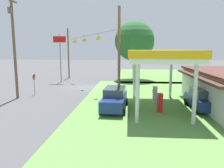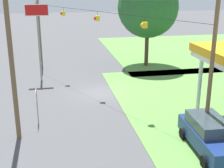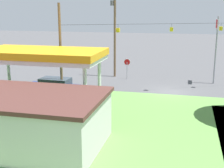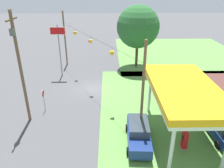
% 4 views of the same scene
% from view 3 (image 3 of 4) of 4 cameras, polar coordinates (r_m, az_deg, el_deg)
% --- Properties ---
extents(ground_plane, '(160.00, 160.00, 0.00)m').
position_cam_3_polar(ground_plane, '(32.79, 10.33, -1.40)').
color(ground_plane, '#4C4C4F').
extents(gas_station_canopy, '(10.12, 5.29, 5.12)m').
position_cam_3_polar(gas_station_canopy, '(26.25, -12.78, 5.05)').
color(gas_station_canopy, silver).
rests_on(gas_station_canopy, ground).
extents(gas_station_store, '(13.33, 6.93, 3.29)m').
position_cam_3_polar(gas_station_store, '(21.07, -19.75, -5.74)').
color(gas_station_store, silver).
rests_on(gas_station_store, ground).
extents(fuel_pump_near, '(0.71, 0.56, 1.65)m').
position_cam_3_polar(fuel_pump_near, '(26.35, -8.91, -3.27)').
color(fuel_pump_near, gray).
rests_on(fuel_pump_near, ground).
extents(fuel_pump_far, '(0.71, 0.56, 1.65)m').
position_cam_3_polar(fuel_pump_far, '(27.86, -15.61, -2.69)').
color(fuel_pump_far, gray).
rests_on(fuel_pump_far, ground).
extents(car_at_pumps_front, '(5.22, 2.31, 1.89)m').
position_cam_3_polar(car_at_pumps_front, '(30.62, -10.68, -0.59)').
color(car_at_pumps_front, navy).
rests_on(car_at_pumps_front, ground).
extents(car_at_pumps_rear, '(4.43, 2.17, 1.89)m').
position_cam_3_polar(car_at_pumps_rear, '(24.08, -17.35, -4.91)').
color(car_at_pumps_rear, navy).
rests_on(car_at_pumps_rear, ground).
extents(stop_sign_roadside, '(0.80, 0.08, 2.50)m').
position_cam_3_polar(stop_sign_roadside, '(37.81, 2.78, 3.61)').
color(stop_sign_roadside, '#99999E').
rests_on(stop_sign_roadside, ground).
extents(stop_sign_overhead, '(0.22, 2.16, 7.57)m').
position_cam_3_polar(stop_sign_overhead, '(36.84, 18.55, 8.20)').
color(stop_sign_overhead, gray).
rests_on(stop_sign_overhead, ground).
extents(utility_pole_main, '(2.20, 0.44, 10.84)m').
position_cam_3_polar(utility_pole_main, '(38.78, 0.47, 10.15)').
color(utility_pole_main, brown).
rests_on(utility_pole_main, ground).
extents(signal_span_gantry, '(19.66, 10.24, 8.89)m').
position_cam_3_polar(signal_span_gantry, '(31.93, 10.69, 6.91)').
color(signal_span_gantry, brown).
rests_on(signal_span_gantry, ground).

